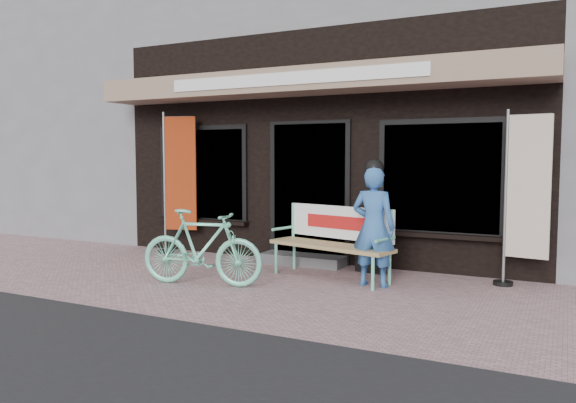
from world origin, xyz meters
The scene contains 9 objects.
ground centered at (0.00, 0.00, 0.00)m, with size 70.00×70.00×0.00m, color #A88084.
storefront centered at (0.00, 4.96, 2.99)m, with size 7.00×6.77×6.00m.
neighbor_left_near centered at (-8.50, 5.50, 3.20)m, with size 10.00×7.00×6.40m, color slate.
bench centered at (0.79, 1.07, 0.57)m, with size 1.85×0.88×0.97m.
person centered at (1.41, 0.83, 0.79)m, with size 0.56×0.37×1.62m.
bicycle centered at (-0.56, -0.11, 0.49)m, with size 0.46×1.62×0.98m, color #70DAB5.
nobori_red centered at (-2.31, 1.70, 1.24)m, with size 0.71×0.32×2.40m.
nobori_cream centered at (3.12, 1.59, 1.15)m, with size 0.66×0.28×2.24m.
menu_stand centered at (1.13, 1.59, 0.47)m, with size 0.47×0.18×0.92m.
Camera 1 is at (3.59, -5.95, 1.64)m, focal length 35.00 mm.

